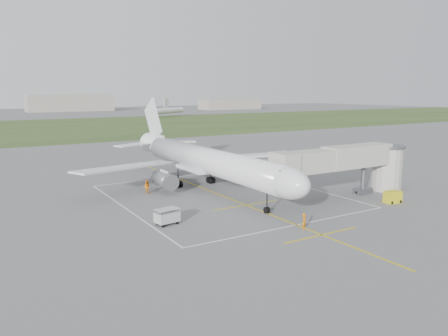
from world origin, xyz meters
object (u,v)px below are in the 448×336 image
airliner (206,161)px  jet_bridge (353,163)px  gpu_unit (393,197)px  ramp_worker_wing (147,187)px  ramp_worker_nose (304,221)px  baggage_cart (167,216)px

airliner → jet_bridge: (15.72, -14.25, 0.35)m
gpu_unit → ramp_worker_wing: ramp_worker_wing is taller
airliner → ramp_worker_wing: size_ratio=23.90×
jet_bridge → ramp_worker_wing: (-24.34, 16.59, -3.77)m
airliner → ramp_worker_nose: airliner is taller
baggage_cart → ramp_worker_nose: size_ratio=1.58×
airliner → gpu_unit: (17.36, -19.89, -3.60)m
baggage_cart → ramp_worker_nose: (11.94, -9.23, -0.04)m
airliner → jet_bridge: bearing=-42.2°
ramp_worker_nose → ramp_worker_wing: ramp_worker_wing is taller
ramp_worker_nose → ramp_worker_wing: size_ratio=0.91×
jet_bridge → ramp_worker_wing: jet_bridge is taller
airliner → ramp_worker_wing: airliner is taller
airliner → ramp_worker_nose: (-0.30, -22.35, -3.50)m
gpu_unit → ramp_worker_nose: (-17.66, -2.46, 0.10)m
baggage_cart → ramp_worker_wing: bearing=67.6°
baggage_cart → jet_bridge: bearing=-11.5°
ramp_worker_wing → jet_bridge: bearing=164.7°
baggage_cart → ramp_worker_wing: ramp_worker_wing is taller
gpu_unit → ramp_worker_wing: 34.19m
jet_bridge → gpu_unit: 7.08m
baggage_cart → ramp_worker_wing: size_ratio=1.44×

